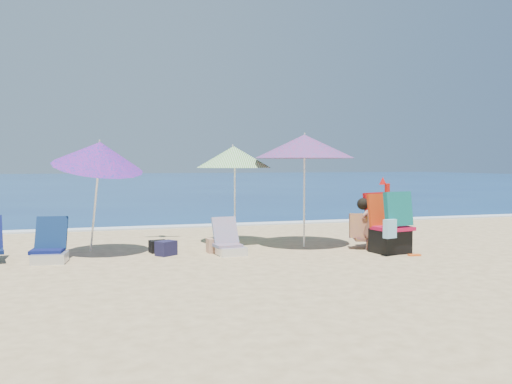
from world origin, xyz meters
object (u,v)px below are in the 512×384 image
object	(u,v)px
camp_chair_left	(386,231)
person_center	(369,225)
umbrella_blue	(99,155)
umbrella_turquoise	(304,146)
chair_rainbow	(229,245)
camp_chair_right	(391,231)
chair_navy	(50,250)
umbrella_striped	(234,157)
furled_umbrella	(386,208)

from	to	relation	value
camp_chair_left	person_center	distance (m)	0.44
umbrella_blue	umbrella_turquoise	bearing A→B (deg)	-1.73
chair_rainbow	person_center	bearing A→B (deg)	-3.89
umbrella_turquoise	umbrella_blue	distance (m)	3.86
umbrella_turquoise	chair_rainbow	xyz separation A→B (m)	(-1.64, -0.50, -1.79)
camp_chair_left	camp_chair_right	xyz separation A→B (m)	(-0.25, -0.60, 0.09)
umbrella_turquoise	chair_navy	xyz separation A→B (m)	(-4.67, -0.35, -1.77)
chair_rainbow	umbrella_blue	bearing A→B (deg)	164.54
umbrella_blue	camp_chair_right	distance (m)	5.42
umbrella_turquoise	chair_rainbow	size ratio (longest dim) A/B	3.49
umbrella_blue	chair_rainbow	world-z (taller)	umbrella_blue
umbrella_turquoise	umbrella_striped	distance (m)	1.46
umbrella_striped	person_center	bearing A→B (deg)	-32.08
umbrella_turquoise	person_center	world-z (taller)	umbrella_turquoise
chair_rainbow	camp_chair_right	xyz separation A→B (m)	(2.86, -0.71, 0.23)
person_center	umbrella_turquoise	bearing A→B (deg)	147.20
umbrella_blue	camp_chair_left	distance (m)	5.57
camp_chair_left	person_center	xyz separation A→B (m)	(-0.41, -0.08, 0.15)
umbrella_blue	chair_navy	bearing A→B (deg)	-150.14
camp_chair_left	camp_chair_right	size ratio (longest dim) A/B	0.94
umbrella_turquoise	furled_umbrella	distance (m)	2.06
camp_chair_left	camp_chair_right	world-z (taller)	camp_chair_right
camp_chair_right	person_center	world-z (taller)	camp_chair_right
umbrella_turquoise	camp_chair_right	size ratio (longest dim) A/B	2.04
umbrella_striped	chair_navy	size ratio (longest dim) A/B	2.64
camp_chair_right	person_center	xyz separation A→B (m)	(-0.16, 0.52, 0.06)
umbrella_blue	person_center	distance (m)	5.15
umbrella_turquoise	chair_navy	bearing A→B (deg)	-175.72
chair_rainbow	person_center	size ratio (longest dim) A/B	0.68
umbrella_blue	camp_chair_left	size ratio (longest dim) A/B	2.05
umbrella_turquoise	camp_chair_left	xyz separation A→B (m)	(1.46, -0.60, -1.65)
chair_navy	umbrella_turquoise	bearing A→B (deg)	4.28
chair_navy	camp_chair_right	world-z (taller)	camp_chair_right
umbrella_striped	person_center	distance (m)	2.99
umbrella_blue	furled_umbrella	bearing A→B (deg)	-4.47
chair_navy	camp_chair_right	xyz separation A→B (m)	(5.89, -0.85, 0.21)
umbrella_striped	chair_navy	distance (m)	3.94
furled_umbrella	camp_chair_left	world-z (taller)	furled_umbrella
chair_navy	camp_chair_left	distance (m)	6.14
furled_umbrella	camp_chair_right	xyz separation A→B (m)	(-0.42, -0.89, -0.34)
chair_rainbow	camp_chair_left	distance (m)	3.11
umbrella_turquoise	chair_rainbow	distance (m)	2.48
chair_navy	umbrella_striped	bearing A→B (deg)	17.81
umbrella_blue	chair_navy	distance (m)	1.85
chair_navy	chair_rainbow	distance (m)	3.03
chair_rainbow	camp_chair_right	world-z (taller)	camp_chair_right
umbrella_striped	camp_chair_left	xyz separation A→B (m)	(2.70, -1.35, -1.45)
umbrella_blue	camp_chair_right	world-z (taller)	umbrella_blue
umbrella_blue	person_center	size ratio (longest dim) A/B	2.26
umbrella_turquoise	person_center	xyz separation A→B (m)	(1.05, -0.68, -1.50)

